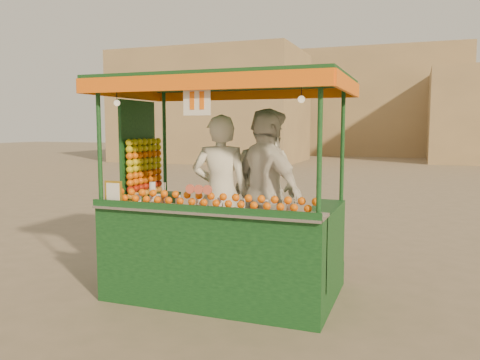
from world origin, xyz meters
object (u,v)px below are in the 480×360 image
(vendor_left, at_px, (221,193))
(vendor_right, at_px, (267,194))
(vendor_middle, at_px, (267,187))
(juice_cart, at_px, (217,226))

(vendor_left, xyz_separation_m, vendor_right, (0.53, 0.03, 0.02))
(vendor_middle, bearing_deg, juice_cart, 80.63)
(vendor_left, bearing_deg, juice_cart, 65.67)
(juice_cart, relative_size, vendor_middle, 1.47)
(vendor_middle, bearing_deg, vendor_left, 76.55)
(vendor_left, xyz_separation_m, vendor_middle, (0.42, 0.41, 0.04))
(juice_cart, xyz_separation_m, vendor_left, (0.01, 0.08, 0.37))
(juice_cart, bearing_deg, vendor_left, 81.10)
(vendor_left, relative_size, vendor_middle, 0.96)
(juice_cart, distance_m, vendor_right, 0.68)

